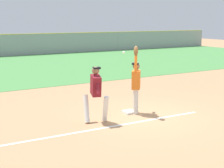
# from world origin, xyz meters

# --- Properties ---
(ground_plane) EXTENTS (70.57, 70.57, 0.00)m
(ground_plane) POSITION_xyz_m (0.00, 0.00, 0.00)
(ground_plane) COLOR tan
(outfield_grass) EXTENTS (46.67, 14.69, 0.01)m
(outfield_grass) POSITION_xyz_m (0.00, 13.48, 0.01)
(outfield_grass) COLOR #4C8C47
(outfield_grass) RESTS_ON ground_plane
(chalk_foul_line) EXTENTS (12.00, 0.37, 0.01)m
(chalk_foul_line) POSITION_xyz_m (-4.23, -0.34, 0.00)
(chalk_foul_line) COLOR white
(chalk_foul_line) RESTS_ON ground_plane
(first_base) EXTENTS (0.39, 0.39, 0.08)m
(first_base) POSITION_xyz_m (-0.23, 0.56, 0.04)
(first_base) COLOR white
(first_base) RESTS_ON ground_plane
(fielder) EXTENTS (0.65, 0.77, 2.28)m
(fielder) POSITION_xyz_m (-0.07, 0.40, 1.12)
(fielder) COLOR silver
(fielder) RESTS_ON ground_plane
(runner) EXTENTS (0.76, 0.83, 1.72)m
(runner) POSITION_xyz_m (-1.66, 0.22, 1.00)
(runner) COLOR white
(runner) RESTS_ON ground_plane
(baseball) EXTENTS (0.07, 0.07, 0.07)m
(baseball) POSITION_xyz_m (-0.34, 0.74, 2.04)
(baseball) COLOR white
(parked_car_silver) EXTENTS (4.44, 2.20, 1.25)m
(parked_car_silver) POSITION_xyz_m (6.11, 25.08, 0.67)
(parked_car_silver) COLOR #B7B7BC
(parked_car_silver) RESTS_ON ground_plane
(parked_car_black) EXTENTS (4.51, 2.33, 1.25)m
(parked_car_black) POSITION_xyz_m (11.23, 24.82, 0.67)
(parked_car_black) COLOR black
(parked_car_black) RESTS_ON ground_plane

